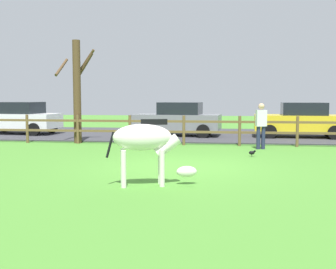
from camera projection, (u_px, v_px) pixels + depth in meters
ground_plane at (180, 166)px, 11.42m from camera, size 60.00×60.00×0.00m
parking_asphalt at (199, 135)px, 20.60m from camera, size 28.00×7.40×0.05m
paddock_fence at (184, 128)px, 16.35m from camera, size 21.40×0.11×1.15m
bare_tree at (77, 89)px, 17.04m from camera, size 1.37×1.35×4.12m
zebra at (146, 142)px, 8.88m from camera, size 1.90×0.79×1.41m
crow_on_grass at (252, 153)px, 13.29m from camera, size 0.22×0.10×0.20m
parked_car_white at (19, 118)px, 20.78m from camera, size 4.14×2.18×1.56m
parked_car_yellow at (301, 120)px, 19.04m from camera, size 4.08×2.05×1.56m
parked_car_grey at (178, 119)px, 19.80m from camera, size 4.14×2.18×1.56m
visitor_near_fence at (261, 124)px, 15.09m from camera, size 0.40×0.30×1.64m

